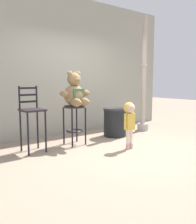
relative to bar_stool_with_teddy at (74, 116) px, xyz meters
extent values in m
plane|color=gray|center=(0.51, -0.87, -0.58)|extent=(24.00, 24.00, 0.00)
cube|color=gray|center=(0.51, 1.12, 1.07)|extent=(6.31, 0.30, 3.30)
cylinder|color=black|center=(0.00, 0.00, 0.20)|extent=(0.43, 0.43, 0.04)
cylinder|color=black|center=(-0.16, -0.16, -0.20)|extent=(0.03, 0.03, 0.76)
cylinder|color=black|center=(0.16, -0.16, -0.20)|extent=(0.03, 0.03, 0.76)
cylinder|color=black|center=(-0.16, 0.16, -0.20)|extent=(0.03, 0.03, 0.76)
cylinder|color=black|center=(0.16, 0.16, -0.20)|extent=(0.03, 0.03, 0.76)
torus|color=black|center=(0.00, 0.00, -0.30)|extent=(0.35, 0.35, 0.02)
sphere|color=#8E724C|center=(0.00, 0.00, 0.43)|extent=(0.42, 0.42, 0.42)
cube|color=#38603F|center=(0.00, -0.17, 0.44)|extent=(0.26, 0.03, 0.25)
sphere|color=#8E724C|center=(0.00, 0.00, 0.75)|extent=(0.27, 0.27, 0.27)
ellipsoid|color=olive|center=(0.00, -0.12, 0.74)|extent=(0.11, 0.09, 0.08)
sphere|color=black|center=(0.00, -0.15, 0.74)|extent=(0.03, 0.03, 0.03)
sphere|color=#8E724C|center=(-0.09, 0.00, 0.86)|extent=(0.11, 0.11, 0.11)
sphere|color=#8E724C|center=(0.09, 0.00, 0.86)|extent=(0.11, 0.11, 0.11)
ellipsoid|color=#8E724C|center=(-0.25, -0.03, 0.47)|extent=(0.15, 0.23, 0.13)
ellipsoid|color=#8E724C|center=(0.25, -0.03, 0.47)|extent=(0.15, 0.23, 0.13)
ellipsoid|color=#8E724C|center=(-0.09, -0.20, 0.31)|extent=(0.14, 0.35, 0.17)
ellipsoid|color=#8E724C|center=(0.09, -0.20, 0.31)|extent=(0.14, 0.35, 0.17)
cylinder|color=#D3A7A6|center=(0.60, -0.94, -0.53)|extent=(0.07, 0.07, 0.10)
cylinder|color=silver|center=(0.60, -0.94, -0.34)|extent=(0.06, 0.06, 0.27)
cylinder|color=#D3A7A6|center=(0.68, -0.94, -0.53)|extent=(0.07, 0.07, 0.10)
cylinder|color=silver|center=(0.68, -0.94, -0.34)|extent=(0.06, 0.06, 0.27)
cube|color=gold|center=(0.64, -0.94, -0.05)|extent=(0.19, 0.11, 0.32)
cylinder|color=gold|center=(0.52, -0.94, -0.03)|extent=(0.05, 0.05, 0.27)
cylinder|color=gold|center=(0.76, -0.94, -0.03)|extent=(0.05, 0.05, 0.27)
sphere|color=#D8B293|center=(0.64, -0.94, 0.20)|extent=(0.20, 0.20, 0.20)
sphere|color=gold|center=(0.64, -0.92, 0.21)|extent=(0.21, 0.21, 0.21)
cylinder|color=black|center=(1.16, 0.04, -0.27)|extent=(0.53, 0.53, 0.62)
cylinder|color=#2D2D33|center=(1.16, 0.04, 0.07)|extent=(0.56, 0.56, 0.05)
cylinder|color=#ABA09F|center=(2.20, 0.09, -0.49)|extent=(0.28, 0.28, 0.18)
cylinder|color=#B3A396|center=(2.20, 0.09, 0.97)|extent=(0.12, 0.12, 2.74)
torus|color=#ADA89E|center=(2.20, 0.09, 1.10)|extent=(0.17, 0.17, 0.04)
cube|color=black|center=(-0.89, 0.02, 0.20)|extent=(0.40, 0.40, 0.03)
cylinder|color=black|center=(-1.06, -0.15, -0.20)|extent=(0.03, 0.03, 0.76)
cylinder|color=black|center=(-0.73, -0.15, -0.20)|extent=(0.03, 0.03, 0.76)
cylinder|color=black|center=(-1.06, 0.19, -0.20)|extent=(0.03, 0.03, 0.76)
cylinder|color=black|center=(-0.73, 0.19, -0.20)|extent=(0.03, 0.03, 0.76)
cylinder|color=black|center=(-1.06, 0.19, 0.42)|extent=(0.03, 0.03, 0.42)
cylinder|color=black|center=(-0.73, 0.19, 0.42)|extent=(0.03, 0.03, 0.42)
cube|color=black|center=(-0.89, 0.19, 0.34)|extent=(0.34, 0.02, 0.04)
cube|color=black|center=(-0.89, 0.19, 0.46)|extent=(0.34, 0.02, 0.04)
cube|color=black|center=(-0.89, 0.19, 0.59)|extent=(0.34, 0.02, 0.04)
camera|label=1|loc=(-2.77, -4.23, 0.74)|focal=40.00mm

